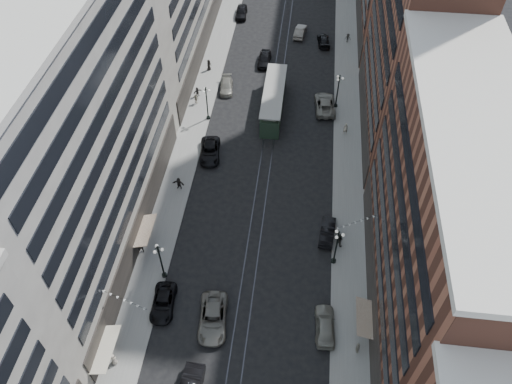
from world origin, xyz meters
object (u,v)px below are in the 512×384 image
at_px(pedestrian_6, 196,99).
at_px(pedestrian_9, 348,38).
at_px(car_2, 163,303).
at_px(car_7, 210,151).
at_px(car_11, 325,104).
at_px(car_extra_1, 213,318).
at_px(lamppost_sw_mid, 207,102).
at_px(car_10, 327,231).
at_px(car_9, 241,12).
at_px(car_12, 324,40).
at_px(pedestrian_4, 358,348).
at_px(lamppost_sw_far, 161,261).
at_px(pedestrian_7, 339,240).
at_px(car_13, 264,59).
at_px(car_4, 325,325).
at_px(lamppost_se_far, 336,246).
at_px(streetcar, 273,101).
at_px(pedestrian_2, 141,247).
at_px(pedestrian_8, 345,129).
at_px(pedestrian_extra_1, 197,92).
at_px(car_8, 226,86).
at_px(pedestrian_5, 179,183).
at_px(pedestrian_1, 113,359).
at_px(pedestrian_extra_0, 209,65).
at_px(car_14, 300,31).
at_px(lamppost_se_mid, 338,90).

height_order(pedestrian_6, pedestrian_9, pedestrian_6).
bearing_deg(car_2, car_7, 84.09).
height_order(car_7, pedestrian_9, pedestrian_9).
distance_m(car_11, car_extra_1, 37.66).
xyz_separation_m(lamppost_sw_mid, car_10, (17.60, -19.29, -2.33)).
xyz_separation_m(car_9, car_12, (15.37, -7.80, -0.15)).
bearing_deg(car_extra_1, pedestrian_6, 98.30).
xyz_separation_m(pedestrian_4, pedestrian_9, (-0.53, 56.39, 0.01)).
height_order(pedestrian_4, car_extra_1, pedestrian_4).
bearing_deg(lamppost_sw_far, car_2, -77.41).
height_order(car_2, pedestrian_7, pedestrian_7).
xyz_separation_m(lamppost_sw_far, car_13, (6.65, 42.20, -2.25)).
xyz_separation_m(car_4, car_10, (0.00, 11.99, -0.07)).
xyz_separation_m(lamppost_se_far, streetcar, (-9.20, 26.20, -1.41)).
bearing_deg(pedestrian_2, pedestrian_8, 50.67).
height_order(pedestrian_6, pedestrian_extra_1, pedestrian_6).
xyz_separation_m(pedestrian_6, pedestrian_9, (22.66, 19.77, -0.04)).
distance_m(car_8, car_11, 15.52).
distance_m(pedestrian_5, pedestrian_8, 24.60).
xyz_separation_m(pedestrian_1, car_13, (9.07, 52.36, -0.10)).
height_order(car_4, pedestrian_extra_0, pedestrian_extra_0).
distance_m(car_11, car_14, 20.70).
bearing_deg(lamppost_sw_far, lamppost_se_far, 12.26).
bearing_deg(pedestrian_6, car_11, -158.16).
bearing_deg(pedestrian_2, pedestrian_1, -80.53).
xyz_separation_m(car_4, pedestrian_extra_0, (-19.64, 43.42, 0.21)).
relative_size(car_11, pedestrian_5, 3.61).
distance_m(car_7, pedestrian_9, 35.76).
bearing_deg(car_11, lamppost_se_far, 87.77).
relative_size(lamppost_se_far, car_14, 1.15).
relative_size(lamppost_sw_far, lamppost_sw_mid, 1.00).
height_order(car_14, pedestrian_6, pedestrian_6).
relative_size(lamppost_se_mid, pedestrian_4, 3.53).
relative_size(pedestrian_1, car_13, 0.32).
bearing_deg(pedestrian_9, pedestrian_extra_1, -145.53).
bearing_deg(pedestrian_1, streetcar, -87.52).
bearing_deg(car_10, car_11, -82.74).
bearing_deg(car_7, car_10, -44.02).
xyz_separation_m(car_10, pedestrian_extra_0, (-19.64, 31.43, 0.28)).
height_order(lamppost_sw_mid, pedestrian_7, lamppost_sw_mid).
bearing_deg(pedestrian_7, car_14, -52.92).
relative_size(car_14, pedestrian_7, 2.51).
height_order(car_7, pedestrian_7, pedestrian_7).
bearing_deg(pedestrian_8, car_10, 81.66).
bearing_deg(car_12, pedestrian_extra_0, 22.15).
height_order(car_2, pedestrian_1, pedestrian_1).
xyz_separation_m(car_2, pedestrian_2, (-4.10, 6.43, 0.39)).
relative_size(pedestrian_5, car_extra_1, 0.28).
distance_m(pedestrian_2, car_extra_1, 12.23).
bearing_deg(pedestrian_6, car_9, -78.30).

